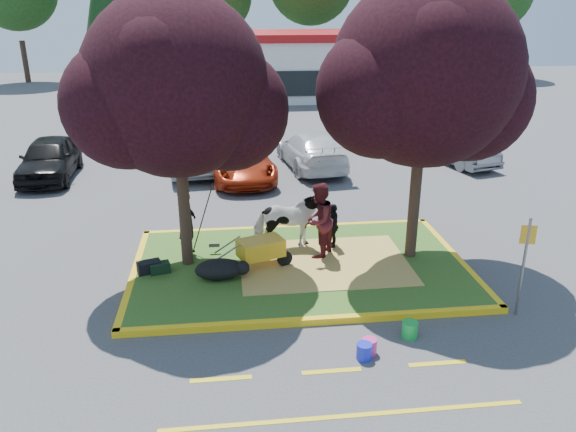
{
  "coord_description": "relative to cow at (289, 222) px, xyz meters",
  "views": [
    {
      "loc": [
        -1.78,
        -12.58,
        6.27
      ],
      "look_at": [
        -0.25,
        0.5,
        1.26
      ],
      "focal_mm": 35.0,
      "sensor_mm": 36.0,
      "label": 1
    }
  ],
  "objects": [
    {
      "name": "car_silver",
      "position": [
        -2.97,
        8.38,
        -0.17
      ],
      "size": [
        2.04,
        4.67,
        1.49
      ],
      "primitive_type": "imported",
      "rotation": [
        0.0,
        0.0,
        3.24
      ],
      "color": "#919498",
      "rests_on": "ground"
    },
    {
      "name": "visitor_a",
      "position": [
        0.71,
        -0.49,
        0.21
      ],
      "size": [
        1.14,
        1.19,
        1.94
      ],
      "primitive_type": "imported",
      "rotation": [
        0.0,
        0.0,
        -2.16
      ],
      "color": "#4E161B",
      "rests_on": "median_island"
    },
    {
      "name": "curb_near",
      "position": [
        0.18,
        -3.52,
        -0.84
      ],
      "size": [
        8.3,
        0.16,
        0.15
      ],
      "primitive_type": "cube",
      "color": "yellow",
      "rests_on": "ground"
    },
    {
      "name": "car_black",
      "position": [
        -8.19,
        8.01,
        -0.14
      ],
      "size": [
        2.04,
        4.61,
        1.54
      ],
      "primitive_type": "imported",
      "rotation": [
        0.0,
        0.0,
        0.05
      ],
      "color": "black",
      "rests_on": "ground"
    },
    {
      "name": "cow",
      "position": [
        0.0,
        0.0,
        0.0
      ],
      "size": [
        1.88,
        1.0,
        1.53
      ],
      "primitive_type": "imported",
      "rotation": [
        0.0,
        0.0,
        1.67
      ],
      "color": "silver",
      "rests_on": "median_island"
    },
    {
      "name": "ground",
      "position": [
        0.18,
        -0.94,
        -0.92
      ],
      "size": [
        90.0,
        90.0,
        0.0
      ],
      "primitive_type": "plane",
      "color": "#424244",
      "rests_on": "ground"
    },
    {
      "name": "median_island",
      "position": [
        0.18,
        -0.94,
        -0.84
      ],
      "size": [
        8.0,
        5.0,
        0.15
      ],
      "primitive_type": "cube",
      "color": "#325B1C",
      "rests_on": "ground"
    },
    {
      "name": "curb_left",
      "position": [
        -3.9,
        -0.94,
        -0.84
      ],
      "size": [
        0.16,
        5.3,
        0.15
      ],
      "primitive_type": "cube",
      "color": "yellow",
      "rests_on": "ground"
    },
    {
      "name": "gear_bag_dark",
      "position": [
        -3.52,
        -0.96,
        -0.62
      ],
      "size": [
        0.62,
        0.47,
        0.28
      ],
      "primitive_type": "cube",
      "rotation": [
        0.0,
        0.0,
        0.34
      ],
      "color": "black",
      "rests_on": "median_island"
    },
    {
      "name": "fire_lane_stripe_b",
      "position": [
        0.18,
        -5.14,
        -0.91
      ],
      "size": [
        1.1,
        0.12,
        0.01
      ],
      "primitive_type": "cube",
      "color": "yellow",
      "rests_on": "ground"
    },
    {
      "name": "fire_lane_stripe_a",
      "position": [
        -1.82,
        -5.14,
        -0.91
      ],
      "size": [
        1.1,
        0.12,
        0.01
      ],
      "primitive_type": "cube",
      "color": "yellow",
      "rests_on": "ground"
    },
    {
      "name": "visitor_b",
      "position": [
        1.19,
        0.03,
        -0.16
      ],
      "size": [
        0.37,
        0.74,
        1.21
      ],
      "primitive_type": "imported",
      "rotation": [
        0.0,
        0.0,
        -1.68
      ],
      "color": "black",
      "rests_on": "median_island"
    },
    {
      "name": "bucket_blue",
      "position": [
        0.86,
        -4.83,
        -0.76
      ],
      "size": [
        0.31,
        0.31,
        0.32
      ],
      "primitive_type": "cylinder",
      "rotation": [
        0.0,
        0.0,
        0.04
      ],
      "color": "#1B29DB",
      "rests_on": "ground"
    },
    {
      "name": "retail_building",
      "position": [
        2.18,
        27.04,
        1.34
      ],
      "size": [
        20.4,
        8.4,
        4.4
      ],
      "color": "silver",
      "rests_on": "ground"
    },
    {
      "name": "fire_lane_long",
      "position": [
        0.18,
        -6.34,
        -0.91
      ],
      "size": [
        6.0,
        0.1,
        0.01
      ],
      "primitive_type": "cube",
      "color": "yellow",
      "rests_on": "ground"
    },
    {
      "name": "calf",
      "position": [
        -1.83,
        -1.51,
        -0.52
      ],
      "size": [
        1.23,
        0.84,
        0.49
      ],
      "primitive_type": "ellipsoid",
      "rotation": [
        0.0,
        0.0,
        -0.18
      ],
      "color": "black",
      "rests_on": "median_island"
    },
    {
      "name": "wheelbarrow",
      "position": [
        -0.79,
        -0.99,
        -0.26
      ],
      "size": [
        1.93,
        0.98,
        0.73
      ],
      "rotation": [
        0.0,
        0.0,
        0.35
      ],
      "color": "black",
      "rests_on": "median_island"
    },
    {
      "name": "curb_right",
      "position": [
        4.26,
        -0.94,
        -0.84
      ],
      "size": [
        0.16,
        5.3,
        0.15
      ],
      "primitive_type": "cube",
      "color": "yellow",
      "rests_on": "ground"
    },
    {
      "name": "fire_lane_stripe_c",
      "position": [
        2.18,
        -5.14,
        -0.91
      ],
      "size": [
        1.1,
        0.12,
        0.01
      ],
      "primitive_type": "cube",
      "color": "yellow",
      "rests_on": "ground"
    },
    {
      "name": "tree_purple_right",
      "position": [
        3.1,
        -0.76,
        3.65
      ],
      "size": [
        5.3,
        4.4,
        6.82
      ],
      "color": "black",
      "rests_on": "median_island"
    },
    {
      "name": "gear_bag_green",
      "position": [
        -3.26,
        -1.01,
        -0.64
      ],
      "size": [
        0.53,
        0.41,
        0.25
      ],
      "primitive_type": "cube",
      "rotation": [
        0.0,
        0.0,
        0.27
      ],
      "color": "black",
      "rests_on": "median_island"
    },
    {
      "name": "straw_bedding",
      "position": [
        0.78,
        -0.94,
        -0.76
      ],
      "size": [
        4.2,
        3.0,
        0.01
      ],
      "primitive_type": "cube",
      "color": "tan",
      "rests_on": "median_island"
    },
    {
      "name": "tree_purple_left",
      "position": [
        -2.6,
        -0.56,
        3.44
      ],
      "size": [
        5.06,
        4.2,
        6.51
      ],
      "color": "black",
      "rests_on": "median_island"
    },
    {
      "name": "car_red",
      "position": [
        -0.97,
        7.1,
        -0.24
      ],
      "size": [
        2.6,
        4.99,
        1.34
      ],
      "primitive_type": "imported",
      "rotation": [
        0.0,
        0.0,
        0.08
      ],
      "color": "#9B250C",
      "rests_on": "ground"
    },
    {
      "name": "sign_post",
      "position": [
        4.48,
        -3.64,
        0.43
      ],
      "size": [
        0.31,
        0.1,
        2.21
      ],
      "rotation": [
        0.0,
        0.0,
        -0.23
      ],
      "color": "slate",
      "rests_on": "ground"
    },
    {
      "name": "bucket_green",
      "position": [
        1.94,
        -4.21,
        -0.74
      ],
      "size": [
        0.35,
        0.35,
        0.34
      ],
      "primitive_type": "cylinder",
      "rotation": [
        0.0,
        0.0,
        0.11
      ],
      "color": "green",
      "rests_on": "ground"
    },
    {
      "name": "car_white",
      "position": [
        1.9,
        8.29,
        -0.18
      ],
      "size": [
        2.62,
        5.24,
        1.46
      ],
      "primitive_type": "imported",
      "rotation": [
        0.0,
        0.0,
        3.26
      ],
      "color": "silver",
      "rests_on": "ground"
    },
    {
      "name": "bucket_pink",
      "position": [
        1.0,
        -4.67,
        -0.76
      ],
      "size": [
        0.33,
        0.33,
        0.31
      ],
      "primitive_type": "cylinder",
      "rotation": [
        0.0,
        0.0,
        0.16
      ],
      "color": "#E3328F",
      "rests_on": "ground"
    },
    {
      "name": "curb_far",
      "position": [
        0.18,
        1.64,
        -0.84
      ],
      "size": [
        8.3,
        0.16,
        0.15
      ],
      "primitive_type": "cube",
      "color": "yellow",
      "rests_on": "ground"
    },
    {
      "name": "handler",
      "position": [
        -2.6,
        -0.02,
        0.14
      ],
      "size": [
        0.47,
        0.68,
        1.81
      ],
      "primitive_type": "imported",
      "rotation": [
        0.0,
        0.0,
        1.52
      ],
      "color": "black",
      "rests_on": "median_island"
    },
    {
      "name": "car_grey",
      "position": [
        7.99,
        8.27,
        -0.23
      ],
      "size": [
        2.47,
        4.39,
        1.37
      ],
      "primitive_type": "imported",
      "rotation": [
        0.0,
        0.0,
        0.26
      ],
      "color": "slate",
      "rests_on": "ground"
    }
  ]
}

